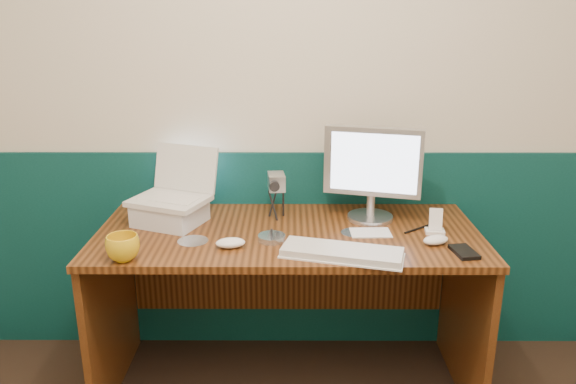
{
  "coord_description": "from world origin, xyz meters",
  "views": [
    {
      "loc": [
        -0.06,
        -0.81,
        1.62
      ],
      "look_at": [
        -0.07,
        1.23,
        0.97
      ],
      "focal_mm": 35.0,
      "sensor_mm": 36.0,
      "label": 1
    }
  ],
  "objects_px": {
    "keyboard": "(342,253)",
    "mug": "(123,248)",
    "monitor": "(372,174)",
    "laptop": "(167,174)",
    "desk": "(288,310)",
    "camcorder": "(277,198)"
  },
  "relations": [
    {
      "from": "keyboard",
      "to": "mug",
      "type": "xyz_separation_m",
      "value": [
        -0.81,
        -0.03,
        0.04
      ]
    },
    {
      "from": "laptop",
      "to": "mug",
      "type": "relative_size",
      "value": 2.49
    },
    {
      "from": "desk",
      "to": "camcorder",
      "type": "relative_size",
      "value": 8.85
    },
    {
      "from": "desk",
      "to": "camcorder",
      "type": "xyz_separation_m",
      "value": [
        -0.05,
        0.16,
        0.47
      ]
    },
    {
      "from": "desk",
      "to": "mug",
      "type": "xyz_separation_m",
      "value": [
        -0.61,
        -0.29,
        0.42
      ]
    },
    {
      "from": "keyboard",
      "to": "camcorder",
      "type": "height_order",
      "value": "camcorder"
    },
    {
      "from": "laptop",
      "to": "keyboard",
      "type": "distance_m",
      "value": 0.82
    },
    {
      "from": "keyboard",
      "to": "mug",
      "type": "height_order",
      "value": "mug"
    },
    {
      "from": "mug",
      "to": "camcorder",
      "type": "distance_m",
      "value": 0.72
    },
    {
      "from": "mug",
      "to": "laptop",
      "type": "bearing_deg",
      "value": 75.82
    },
    {
      "from": "laptop",
      "to": "camcorder",
      "type": "relative_size",
      "value": 1.7
    },
    {
      "from": "mug",
      "to": "camcorder",
      "type": "xyz_separation_m",
      "value": [
        0.56,
        0.45,
        0.04
      ]
    },
    {
      "from": "monitor",
      "to": "keyboard",
      "type": "bearing_deg",
      "value": -96.86
    },
    {
      "from": "keyboard",
      "to": "mug",
      "type": "distance_m",
      "value": 0.81
    },
    {
      "from": "desk",
      "to": "monitor",
      "type": "bearing_deg",
      "value": 21.61
    },
    {
      "from": "keyboard",
      "to": "camcorder",
      "type": "relative_size",
      "value": 2.48
    },
    {
      "from": "desk",
      "to": "mug",
      "type": "distance_m",
      "value": 0.8
    },
    {
      "from": "desk",
      "to": "mug",
      "type": "bearing_deg",
      "value": -154.49
    },
    {
      "from": "laptop",
      "to": "keyboard",
      "type": "xyz_separation_m",
      "value": [
        0.71,
        -0.35,
        -0.21
      ]
    },
    {
      "from": "laptop",
      "to": "monitor",
      "type": "relative_size",
      "value": 0.74
    },
    {
      "from": "laptop",
      "to": "mug",
      "type": "bearing_deg",
      "value": -82.29
    },
    {
      "from": "keyboard",
      "to": "camcorder",
      "type": "distance_m",
      "value": 0.5
    }
  ]
}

